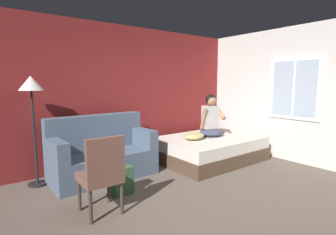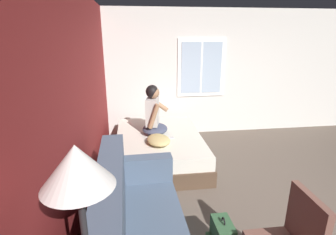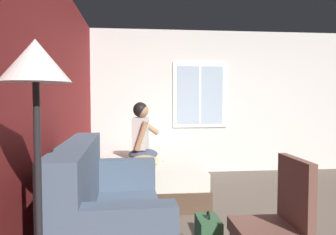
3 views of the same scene
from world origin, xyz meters
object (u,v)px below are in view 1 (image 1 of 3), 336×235
couch (102,154)px  throw_pillow (194,136)px  side_chair (102,172)px  person_seated (211,119)px  backpack (122,181)px  cell_phone (210,139)px  floor_lamp (32,94)px  bed (209,149)px

couch → throw_pillow: size_ratio=3.59×
side_chair → person_seated: bearing=17.7°
side_chair → backpack: (0.46, 0.40, -0.34)m
cell_phone → floor_lamp: size_ratio=0.08×
backpack → cell_phone: size_ratio=3.18×
side_chair → cell_phone: side_chair is taller
couch → person_seated: person_seated is taller
backpack → cell_phone: cell_phone is taller
side_chair → person_seated: person_seated is taller
couch → throw_pillow: (1.77, -0.39, 0.16)m
person_seated → cell_phone: (-0.27, -0.24, -0.35)m
bed → floor_lamp: (-3.14, 0.69, 1.19)m
backpack → throw_pillow: 1.93m
bed → side_chair: bearing=-163.1°
cell_phone → floor_lamp: bearing=-9.2°
person_seated → backpack: person_seated is taller
side_chair → cell_phone: size_ratio=6.81×
bed → floor_lamp: size_ratio=1.22×
person_seated → cell_phone: 0.50m
backpack → cell_phone: 2.11m
person_seated → floor_lamp: size_ratio=0.51×
couch → floor_lamp: size_ratio=1.01×
backpack → side_chair: bearing=-139.1°
cell_phone → backpack: bearing=13.6°
person_seated → backpack: 2.47m
side_chair → backpack: bearing=40.9°
couch → backpack: couch is taller
floor_lamp → bed: bearing=-12.3°
floor_lamp → throw_pillow: bearing=-13.3°
side_chair → backpack: 0.70m
couch → backpack: 0.87m
side_chair → person_seated: (2.80, 0.89, 0.30)m
person_seated → backpack: size_ratio=1.91×
floor_lamp → person_seated: bearing=-10.7°
bed → couch: (-2.17, 0.43, 0.16)m
couch → person_seated: size_ratio=1.97×
cell_phone → bed: bearing=-126.7°
couch → side_chair: size_ratio=1.76×
couch → person_seated: (2.27, -0.36, 0.44)m
couch → person_seated: bearing=-8.9°
throw_pillow → cell_phone: throw_pillow is taller
person_seated → backpack: (-2.34, -0.49, -0.64)m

